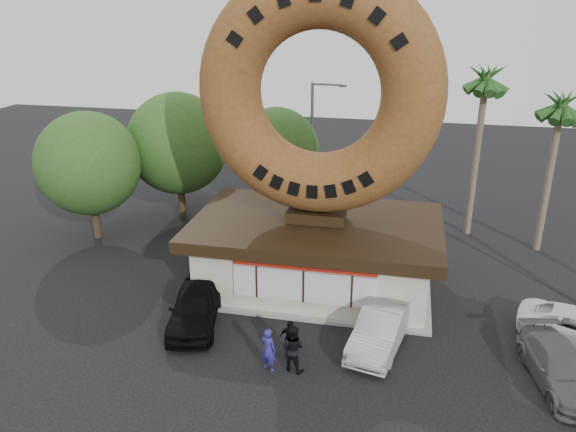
# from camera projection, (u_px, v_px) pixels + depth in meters

# --- Properties ---
(ground) EXTENTS (90.00, 90.00, 0.00)m
(ground) POSITION_uv_depth(u_px,v_px,m) (289.00, 360.00, 21.09)
(ground) COLOR black
(ground) RESTS_ON ground
(donut_shop) EXTENTS (11.20, 7.20, 3.80)m
(donut_shop) POSITION_uv_depth(u_px,v_px,m) (316.00, 251.00, 25.89)
(donut_shop) COLOR beige
(donut_shop) RESTS_ON ground
(giant_donut) EXTENTS (10.36, 2.64, 10.36)m
(giant_donut) POSITION_uv_depth(u_px,v_px,m) (319.00, 94.00, 23.26)
(giant_donut) COLOR brown
(giant_donut) RESTS_ON donut_shop
(tree_west) EXTENTS (6.00, 6.00, 7.65)m
(tree_west) POSITION_uv_depth(u_px,v_px,m) (178.00, 143.00, 33.09)
(tree_west) COLOR #473321
(tree_west) RESTS_ON ground
(tree_mid) EXTENTS (5.20, 5.20, 6.63)m
(tree_mid) POSITION_uv_depth(u_px,v_px,m) (276.00, 150.00, 34.05)
(tree_mid) COLOR #473321
(tree_mid) RESTS_ON ground
(tree_far) EXTENTS (5.60, 5.60, 7.14)m
(tree_far) POSITION_uv_depth(u_px,v_px,m) (88.00, 164.00, 30.25)
(tree_far) COLOR #473321
(tree_far) RESTS_ON ground
(palm_near) EXTENTS (2.60, 2.60, 9.75)m
(palm_near) POSITION_uv_depth(u_px,v_px,m) (485.00, 85.00, 29.27)
(palm_near) COLOR #726651
(palm_near) RESTS_ON ground
(palm_far) EXTENTS (2.60, 2.60, 8.75)m
(palm_far) POSITION_uv_depth(u_px,v_px,m) (561.00, 111.00, 27.55)
(palm_far) COLOR #726651
(palm_far) RESTS_ON ground
(street_lamp) EXTENTS (2.11, 0.20, 8.00)m
(street_lamp) POSITION_uv_depth(u_px,v_px,m) (314.00, 141.00, 34.37)
(street_lamp) COLOR #59595E
(street_lamp) RESTS_ON ground
(person_left) EXTENTS (0.74, 0.63, 1.72)m
(person_left) POSITION_uv_depth(u_px,v_px,m) (269.00, 349.00, 20.26)
(person_left) COLOR navy
(person_left) RESTS_ON ground
(person_center) EXTENTS (1.04, 0.90, 1.83)m
(person_center) POSITION_uv_depth(u_px,v_px,m) (293.00, 348.00, 20.23)
(person_center) COLOR black
(person_center) RESTS_ON ground
(person_right) EXTENTS (0.99, 0.64, 1.56)m
(person_right) POSITION_uv_depth(u_px,v_px,m) (290.00, 339.00, 21.01)
(person_right) COLOR black
(person_right) RESTS_ON ground
(car_black) EXTENTS (2.83, 5.00, 1.60)m
(car_black) POSITION_uv_depth(u_px,v_px,m) (195.00, 307.00, 23.15)
(car_black) COLOR black
(car_black) RESTS_ON ground
(car_silver) EXTENTS (2.52, 4.84, 1.52)m
(car_silver) POSITION_uv_depth(u_px,v_px,m) (381.00, 328.00, 21.74)
(car_silver) COLOR #A9A9AF
(car_silver) RESTS_ON ground
(car_grey) EXTENTS (2.66, 4.80, 1.32)m
(car_grey) POSITION_uv_depth(u_px,v_px,m) (560.00, 368.00, 19.59)
(car_grey) COLOR #57595C
(car_grey) RESTS_ON ground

